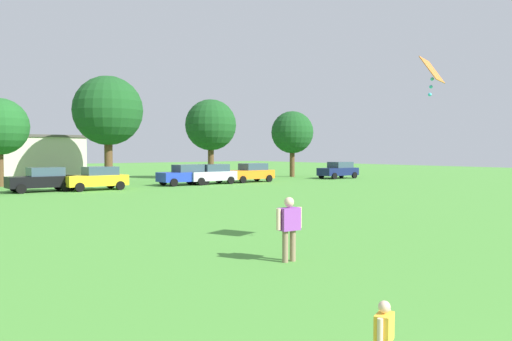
% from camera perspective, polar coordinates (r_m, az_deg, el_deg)
% --- Properties ---
extents(child_kite_flyer, '(0.44, 0.30, 1.00)m').
position_cam_1_polar(child_kite_flyer, '(6.88, 13.99, -17.06)').
color(child_kite_flyer, '#4C4C51').
rests_on(child_kite_flyer, ground).
extents(adult_bystander, '(0.79, 0.34, 1.66)m').
position_cam_1_polar(adult_bystander, '(13.26, 3.68, -5.87)').
color(adult_bystander, '#8C7259').
rests_on(adult_bystander, ground).
extents(kite, '(1.17, 0.82, 1.08)m').
position_cam_1_polar(kite, '(15.48, 18.90, 10.23)').
color(kite, orange).
extents(parked_car_black_3, '(4.30, 2.02, 1.68)m').
position_cam_1_polar(parked_car_black_3, '(38.40, -22.62, -0.91)').
color(parked_car_black_3, black).
rests_on(parked_car_black_3, ground).
extents(parked_car_yellow_4, '(4.30, 2.02, 1.68)m').
position_cam_1_polar(parked_car_yellow_4, '(38.66, -17.20, -0.82)').
color(parked_car_yellow_4, yellow).
rests_on(parked_car_yellow_4, ground).
extents(parked_car_blue_5, '(4.30, 2.02, 1.68)m').
position_cam_1_polar(parked_car_blue_5, '(42.52, -7.83, -0.47)').
color(parked_car_blue_5, '#1E38AD').
rests_on(parked_car_blue_5, ground).
extents(parked_car_silver_6, '(4.30, 2.02, 1.68)m').
position_cam_1_polar(parked_car_silver_6, '(43.59, -4.98, -0.39)').
color(parked_car_silver_6, silver).
rests_on(parked_car_silver_6, ground).
extents(parked_car_orange_7, '(4.30, 2.02, 1.68)m').
position_cam_1_polar(parked_car_orange_7, '(46.24, -0.57, -0.23)').
color(parked_car_orange_7, orange).
rests_on(parked_car_orange_7, ground).
extents(parked_car_navy_8, '(4.30, 2.02, 1.68)m').
position_cam_1_polar(parked_car_navy_8, '(52.93, 9.12, 0.06)').
color(parked_car_navy_8, '#141E4C').
rests_on(parked_car_navy_8, ground).
extents(tree_center_right, '(5.89, 5.89, 9.18)m').
position_cam_1_polar(tree_center_right, '(45.80, -16.07, 6.35)').
color(tree_center_right, brown).
rests_on(tree_center_right, ground).
extents(tree_right, '(5.10, 5.10, 7.95)m').
position_cam_1_polar(tree_right, '(51.78, -5.03, 5.02)').
color(tree_right, brown).
rests_on(tree_right, ground).
extents(tree_far_right, '(4.53, 4.53, 7.07)m').
position_cam_1_polar(tree_far_right, '(55.61, 4.03, 4.22)').
color(tree_far_right, brown).
rests_on(tree_far_right, ground).
extents(house_left, '(8.35, 6.29, 4.31)m').
position_cam_1_polar(house_left, '(54.08, -23.30, 1.34)').
color(house_left, beige).
rests_on(house_left, ground).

